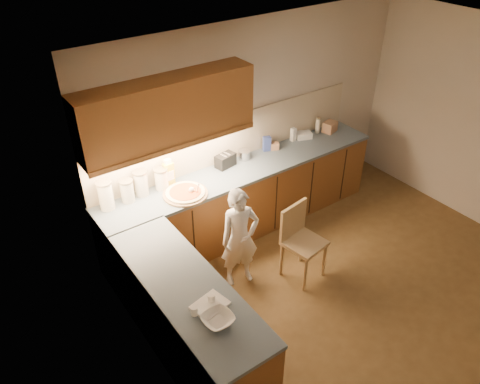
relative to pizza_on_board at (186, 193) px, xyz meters
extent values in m
plane|color=brown|center=(1.26, -1.60, -0.94)|extent=(4.50, 4.50, 0.00)
cube|color=beige|center=(1.26, 0.40, 0.36)|extent=(4.50, 0.04, 2.60)
cube|color=beige|center=(-0.99, -1.60, 0.36)|extent=(0.04, 4.00, 2.60)
cube|color=white|center=(1.26, -1.60, 1.66)|extent=(4.50, 4.00, 0.04)
cube|color=brown|center=(0.88, 0.10, -0.50)|extent=(3.75, 0.60, 0.88)
cube|color=brown|center=(-0.69, -1.20, -0.50)|extent=(0.60, 2.00, 0.88)
cube|color=#485968|center=(0.88, 0.10, -0.04)|extent=(3.77, 0.62, 0.04)
cube|color=#485968|center=(-0.69, -1.20, -0.04)|extent=(0.62, 2.02, 0.04)
cube|color=black|center=(-0.64, -0.21, -0.50)|extent=(0.02, 0.01, 0.80)
cube|color=black|center=(-0.04, -0.21, -0.50)|extent=(0.02, 0.01, 0.80)
cube|color=black|center=(0.56, -0.21, -0.50)|extent=(0.02, 0.01, 0.80)
cube|color=black|center=(1.16, -0.21, -0.50)|extent=(0.02, 0.01, 0.80)
cube|color=black|center=(1.76, -0.21, -0.50)|extent=(0.02, 0.01, 0.80)
cube|color=black|center=(2.36, -0.21, -0.50)|extent=(0.02, 0.01, 0.80)
cube|color=beige|center=(0.88, 0.38, 0.27)|extent=(3.75, 0.02, 0.58)
cube|color=brown|center=(-0.02, 0.22, 0.91)|extent=(1.95, 0.35, 0.70)
cube|color=brown|center=(-0.02, 0.05, 0.56)|extent=(1.95, 0.02, 0.06)
cylinder|color=#A88254|center=(0.00, 0.00, -0.01)|extent=(0.50, 0.50, 0.02)
cylinder|color=beige|center=(0.00, 0.00, 0.01)|extent=(0.44, 0.44, 0.02)
cylinder|color=#B74418|center=(0.00, 0.00, 0.02)|extent=(0.35, 0.35, 0.01)
sphere|color=white|center=(0.06, -0.04, 0.04)|extent=(0.06, 0.06, 0.06)
cylinder|color=white|center=(0.10, -0.10, 0.07)|extent=(0.03, 0.12, 0.20)
imported|color=white|center=(0.28, -0.65, -0.34)|extent=(0.49, 0.38, 1.21)
cylinder|color=tan|center=(0.76, -1.22, -0.71)|extent=(0.04, 0.04, 0.46)
cylinder|color=tan|center=(1.10, -1.16, -0.71)|extent=(0.04, 0.04, 0.46)
cylinder|color=tan|center=(0.71, -0.87, -0.71)|extent=(0.04, 0.04, 0.46)
cylinder|color=tan|center=(1.05, -0.82, -0.71)|extent=(0.04, 0.04, 0.46)
cube|color=tan|center=(0.90, -1.02, -0.46)|extent=(0.47, 0.47, 0.04)
cube|color=tan|center=(0.87, -0.83, -0.24)|extent=(0.41, 0.10, 0.41)
imported|color=white|center=(-0.69, -1.72, 0.01)|extent=(0.26, 0.26, 0.06)
cylinder|color=white|center=(-0.80, 0.26, 0.13)|extent=(0.16, 0.16, 0.31)
cylinder|color=tan|center=(-0.80, 0.26, 0.30)|extent=(0.17, 0.17, 0.02)
cylinder|color=beige|center=(-0.57, 0.25, 0.10)|extent=(0.14, 0.14, 0.25)
cylinder|color=gray|center=(-0.57, 0.25, 0.23)|extent=(0.15, 0.15, 0.02)
cylinder|color=silver|center=(-0.39, 0.29, 0.12)|extent=(0.15, 0.15, 0.28)
cylinder|color=gray|center=(-0.39, 0.29, 0.27)|extent=(0.16, 0.16, 0.02)
cylinder|color=white|center=(-0.15, 0.27, 0.10)|extent=(0.15, 0.15, 0.24)
cylinder|color=gray|center=(-0.15, 0.27, 0.22)|extent=(0.16, 0.16, 0.02)
cube|color=gold|center=(-0.05, 0.28, 0.12)|extent=(0.12, 0.09, 0.29)
cube|color=silver|center=(-0.05, 0.28, 0.29)|extent=(0.07, 0.05, 0.05)
cube|color=black|center=(0.71, 0.26, 0.06)|extent=(0.27, 0.19, 0.16)
cube|color=#B4B4B9|center=(0.68, 0.26, 0.14)|extent=(0.05, 0.11, 0.00)
cube|color=#B4B4B9|center=(0.74, 0.27, 0.14)|extent=(0.05, 0.11, 0.00)
cylinder|color=#ABAAAF|center=(1.00, 0.27, 0.03)|extent=(0.15, 0.15, 0.11)
cylinder|color=#ABAAAF|center=(1.00, 0.27, 0.09)|extent=(0.16, 0.16, 0.01)
cube|color=#314495|center=(1.37, 0.29, 0.07)|extent=(0.11, 0.10, 0.19)
cube|color=tan|center=(1.46, 0.26, 0.02)|extent=(0.16, 0.14, 0.09)
cube|color=white|center=(1.82, 0.29, 0.07)|extent=(0.06, 0.06, 0.18)
cube|color=white|center=(1.99, 0.27, 0.02)|extent=(0.24, 0.21, 0.08)
cylinder|color=white|center=(2.26, 0.28, 0.08)|extent=(0.07, 0.07, 0.21)
cylinder|color=gray|center=(2.26, 0.28, 0.19)|extent=(0.07, 0.07, 0.01)
cube|color=#A07656|center=(2.42, 0.21, 0.05)|extent=(0.22, 0.19, 0.15)
cube|color=white|center=(-0.65, -1.54, -0.01)|extent=(0.32, 0.27, 0.02)
cylinder|color=white|center=(-0.80, -1.54, 0.02)|extent=(0.07, 0.07, 0.08)
cylinder|color=white|center=(-0.62, -1.51, 0.02)|extent=(0.08, 0.08, 0.08)
camera|label=1|loc=(-2.00, -3.86, 2.91)|focal=35.00mm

